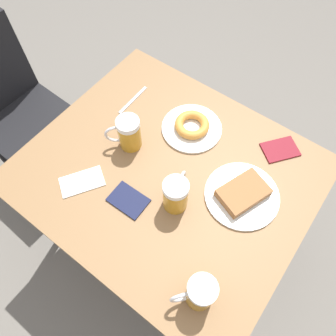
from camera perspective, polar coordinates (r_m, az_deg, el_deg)
name	(u,v)px	position (r m, az deg, el deg)	size (l,w,h in m)	color
ground_plane	(168,235)	(1.81, 0.00, -11.60)	(8.00, 8.00, 0.00)	#666059
table	(168,179)	(1.20, 0.00, -1.88)	(0.84, 0.98, 0.71)	olive
chair	(11,103)	(1.75, -25.72, 10.20)	(0.41, 0.41, 0.87)	black
plate_with_cake	(242,194)	(1.12, 12.83, -4.45)	(0.25, 0.25, 0.04)	white
plate_with_donut	(192,126)	(1.24, 4.17, 7.22)	(0.23, 0.23, 0.04)	white
beer_mug_left	(128,133)	(1.16, -6.92, 6.03)	(0.10, 0.11, 0.13)	#C68C23
beer_mug_center	(200,293)	(0.95, 5.52, -20.83)	(0.11, 0.10, 0.13)	#C68C23
beer_mug_right	(176,194)	(1.04, 1.39, -4.56)	(0.13, 0.08, 0.13)	#C68C23
napkin_folded	(82,182)	(1.17, -14.75, -2.32)	(0.17, 0.15, 0.00)	white
fork	(133,100)	(1.35, -6.11, 11.72)	(0.17, 0.01, 0.00)	silver
passport_near_edge	(128,200)	(1.10, -6.92, -5.57)	(0.09, 0.13, 0.01)	#141938
passport_far_edge	(280,149)	(1.26, 18.94, 3.07)	(0.15, 0.15, 0.01)	maroon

